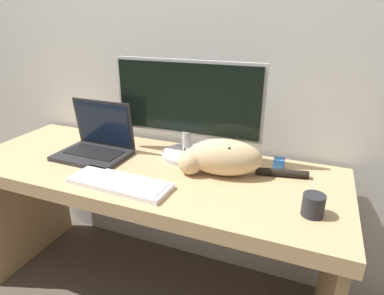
{
  "coord_description": "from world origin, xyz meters",
  "views": [
    {
      "loc": [
        0.66,
        -0.8,
        1.33
      ],
      "look_at": [
        0.23,
        0.28,
        0.86
      ],
      "focal_mm": 30.0,
      "sensor_mm": 36.0,
      "label": 1
    }
  ],
  "objects_px": {
    "external_keyboard": "(120,183)",
    "cat": "(221,157)",
    "monitor": "(187,108)",
    "laptop": "(96,145)",
    "coffee_mug": "(313,205)"
  },
  "relations": [
    {
      "from": "monitor",
      "to": "coffee_mug",
      "type": "height_order",
      "value": "monitor"
    },
    {
      "from": "coffee_mug",
      "to": "external_keyboard",
      "type": "bearing_deg",
      "value": -174.56
    },
    {
      "from": "laptop",
      "to": "external_keyboard",
      "type": "xyz_separation_m",
      "value": [
        0.27,
        -0.22,
        -0.04
      ]
    },
    {
      "from": "external_keyboard",
      "to": "laptop",
      "type": "bearing_deg",
      "value": 143.66
    },
    {
      "from": "coffee_mug",
      "to": "monitor",
      "type": "bearing_deg",
      "value": 152.88
    },
    {
      "from": "laptop",
      "to": "cat",
      "type": "bearing_deg",
      "value": 3.37
    },
    {
      "from": "monitor",
      "to": "laptop",
      "type": "height_order",
      "value": "monitor"
    },
    {
      "from": "external_keyboard",
      "to": "coffee_mug",
      "type": "height_order",
      "value": "coffee_mug"
    },
    {
      "from": "cat",
      "to": "external_keyboard",
      "type": "bearing_deg",
      "value": -155.27
    },
    {
      "from": "laptop",
      "to": "cat",
      "type": "distance_m",
      "value": 0.61
    },
    {
      "from": "laptop",
      "to": "coffee_mug",
      "type": "height_order",
      "value": "laptop"
    },
    {
      "from": "laptop",
      "to": "cat",
      "type": "xyz_separation_m",
      "value": [
        0.61,
        0.02,
        0.03
      ]
    },
    {
      "from": "external_keyboard",
      "to": "cat",
      "type": "relative_size",
      "value": 0.8
    },
    {
      "from": "monitor",
      "to": "external_keyboard",
      "type": "xyz_separation_m",
      "value": [
        -0.13,
        -0.36,
        -0.22
      ]
    },
    {
      "from": "laptop",
      "to": "external_keyboard",
      "type": "distance_m",
      "value": 0.35
    }
  ]
}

